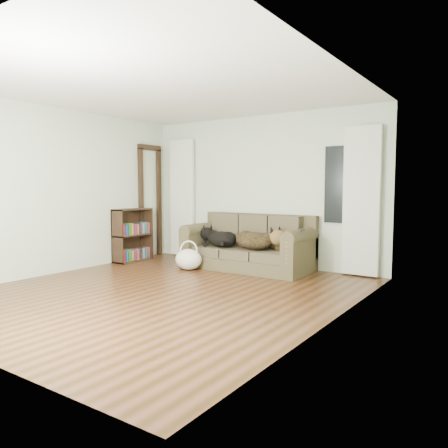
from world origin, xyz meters
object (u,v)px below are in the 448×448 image
Objects in this scene: sofa at (247,242)px; tote_bag at (189,260)px; dog_shepherd at (257,241)px; bookshelf at (133,234)px; dog_black_lab at (220,239)px.

sofa is 1.01m from tote_bag.
sofa is 0.24m from dog_shepherd.
tote_bag is (-0.97, -0.56, -0.33)m from dog_shepherd.
tote_bag is at bearing -140.53° from sofa.
sofa is 2.20m from bookshelf.
dog_shepherd is at bearing 29.74° from dog_black_lab.
dog_shepherd is 1.17m from tote_bag.
sofa is 2.97× the size of dog_shepherd.
dog_black_lab reaches higher than tote_bag.
bookshelf is at bearing -166.52° from sofa.
dog_shepherd reaches higher than tote_bag.
dog_black_lab is at bearing 63.20° from tote_bag.
sofa is at bearing 37.35° from dog_black_lab.
tote_bag is (-0.27, -0.53, -0.32)m from dog_black_lab.
tote_bag is at bearing 44.16° from dog_shepherd.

